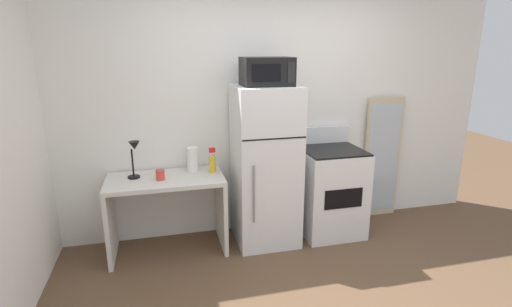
{
  "coord_description": "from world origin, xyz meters",
  "views": [
    {
      "loc": [
        -1.12,
        -2.17,
        1.94
      ],
      "look_at": [
        -0.3,
        1.1,
        1.0
      ],
      "focal_mm": 27.0,
      "sensor_mm": 36.0,
      "label": 1
    }
  ],
  "objects": [
    {
      "name": "desk_lamp",
      "position": [
        -1.37,
        1.4,
        0.99
      ],
      "size": [
        0.14,
        0.12,
        0.35
      ],
      "color": "black",
      "rests_on": "desk"
    },
    {
      "name": "spray_bottle",
      "position": [
        -0.66,
        1.4,
        0.85
      ],
      "size": [
        0.06,
        0.06,
        0.25
      ],
      "color": "yellow",
      "rests_on": "desk"
    },
    {
      "name": "paper_towel_roll",
      "position": [
        -0.84,
        1.48,
        0.87
      ],
      "size": [
        0.11,
        0.11,
        0.24
      ],
      "primitive_type": "cylinder",
      "color": "white",
      "rests_on": "desk"
    },
    {
      "name": "refrigerator",
      "position": [
        -0.14,
        1.33,
        0.79
      ],
      "size": [
        0.61,
        0.62,
        1.58
      ],
      "color": "white",
      "rests_on": "ground"
    },
    {
      "name": "coffee_mug",
      "position": [
        -1.15,
        1.3,
        0.8
      ],
      "size": [
        0.08,
        0.08,
        0.09
      ],
      "primitive_type": "cylinder",
      "color": "#D83F33",
      "rests_on": "desk"
    },
    {
      "name": "oven_range",
      "position": [
        0.57,
        1.33,
        0.47
      ],
      "size": [
        0.63,
        0.61,
        1.1
      ],
      "color": "white",
      "rests_on": "ground"
    },
    {
      "name": "desk",
      "position": [
        -1.11,
        1.35,
        0.52
      ],
      "size": [
        1.09,
        0.56,
        0.75
      ],
      "color": "silver",
      "rests_on": "ground"
    },
    {
      "name": "leaning_mirror",
      "position": [
        1.32,
        1.59,
        0.7
      ],
      "size": [
        0.44,
        0.03,
        1.4
      ],
      "color": "#C6B793",
      "rests_on": "ground"
    },
    {
      "name": "microwave",
      "position": [
        -0.14,
        1.31,
        1.71
      ],
      "size": [
        0.46,
        0.35,
        0.26
      ],
      "color": "black",
      "rests_on": "refrigerator"
    },
    {
      "name": "wall_back_white",
      "position": [
        0.0,
        1.7,
        1.3
      ],
      "size": [
        5.0,
        0.1,
        2.6
      ],
      "primitive_type": "cube",
      "color": "white",
      "rests_on": "ground"
    }
  ]
}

